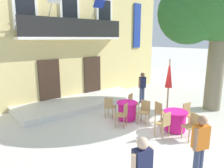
% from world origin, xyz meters
% --- Properties ---
extents(ground_plane, '(120.00, 120.00, 0.00)m').
position_xyz_m(ground_plane, '(0.00, 0.00, 0.00)').
color(ground_plane, silver).
extents(building_facade, '(13.00, 5.09, 7.50)m').
position_xyz_m(building_facade, '(-0.39, 6.99, 3.75)').
color(building_facade, '#DBC67F').
rests_on(building_facade, ground).
extents(entrance_step_platform, '(6.67, 2.24, 0.25)m').
position_xyz_m(entrance_step_platform, '(-0.40, 3.88, 0.12)').
color(entrance_step_platform, silver).
rests_on(entrance_step_platform, ground).
extents(plane_tree, '(5.42, 4.76, 6.37)m').
position_xyz_m(plane_tree, '(3.93, -0.59, 4.64)').
color(plane_tree, '#7F755B').
rests_on(plane_tree, ground).
extents(cafe_table_near_tree, '(0.86, 0.86, 0.76)m').
position_xyz_m(cafe_table_near_tree, '(0.55, -0.97, 0.39)').
color(cafe_table_near_tree, '#DB1984').
rests_on(cafe_table_near_tree, ground).
extents(cafe_chair_near_tree_0, '(0.46, 0.46, 0.91)m').
position_xyz_m(cafe_chair_near_tree_0, '(1.30, -1.03, 0.53)').
color(cafe_chair_near_tree_0, tan).
rests_on(cafe_chair_near_tree_0, ground).
extents(cafe_chair_near_tree_1, '(0.47, 0.47, 0.91)m').
position_xyz_m(cafe_chair_near_tree_1, '(0.62, -0.22, 0.53)').
color(cafe_chair_near_tree_1, tan).
rests_on(cafe_chair_near_tree_1, ground).
extents(cafe_chair_near_tree_2, '(0.41, 0.41, 0.91)m').
position_xyz_m(cafe_chair_near_tree_2, '(-0.20, -1.04, 0.53)').
color(cafe_chair_near_tree_2, tan).
rests_on(cafe_chair_near_tree_2, ground).
extents(cafe_chair_near_tree_3, '(0.50, 0.50, 0.91)m').
position_xyz_m(cafe_chair_near_tree_3, '(0.40, -1.71, 0.53)').
color(cafe_chair_near_tree_3, tan).
rests_on(cafe_chair_near_tree_3, ground).
extents(cafe_table_middle, '(0.86, 0.86, 0.76)m').
position_xyz_m(cafe_table_middle, '(-0.07, 0.94, 0.39)').
color(cafe_table_middle, '#DB1984').
rests_on(cafe_table_middle, ground).
extents(cafe_chair_middle_0, '(0.51, 0.51, 0.91)m').
position_xyz_m(cafe_chair_middle_0, '(0.24, 0.26, 0.53)').
color(cafe_chair_middle_0, tan).
rests_on(cafe_chair_middle_0, ground).
extents(cafe_chair_middle_1, '(0.52, 0.52, 0.91)m').
position_xyz_m(cafe_chair_middle_1, '(0.59, 1.30, 0.53)').
color(cafe_chair_middle_1, tan).
rests_on(cafe_chair_middle_1, ground).
extents(cafe_chair_middle_2, '(0.54, 0.54, 0.91)m').
position_xyz_m(cafe_chair_middle_2, '(-0.51, 1.56, 0.53)').
color(cafe_chair_middle_2, tan).
rests_on(cafe_chair_middle_2, ground).
extents(cafe_chair_middle_3, '(0.55, 0.55, 0.91)m').
position_xyz_m(cafe_chair_middle_3, '(-0.69, 0.51, 0.53)').
color(cafe_chair_middle_3, tan).
rests_on(cafe_chair_middle_3, ground).
extents(cafe_umbrella, '(0.44, 0.44, 2.55)m').
position_xyz_m(cafe_umbrella, '(1.02, -0.25, 1.67)').
color(cafe_umbrella, '#997A56').
rests_on(cafe_umbrella, ground).
extents(pedestrian_near_entrance, '(0.53, 0.32, 1.66)m').
position_xyz_m(pedestrian_near_entrance, '(-1.42, -2.95, 0.94)').
color(pedestrian_near_entrance, '#384260').
rests_on(pedestrian_near_entrance, ground).
extents(pedestrian_by_tree, '(0.53, 0.37, 1.60)m').
position_xyz_m(pedestrian_by_tree, '(2.20, 2.22, 0.90)').
color(pedestrian_by_tree, '#384260').
rests_on(pedestrian_by_tree, ground).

